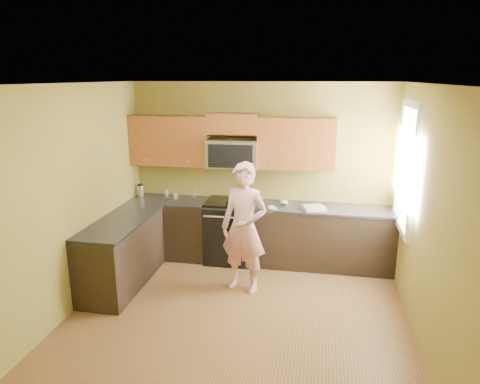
% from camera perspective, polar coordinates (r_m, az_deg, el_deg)
% --- Properties ---
extents(floor, '(4.00, 4.00, 0.00)m').
position_cam_1_polar(floor, '(5.37, -0.42, -16.18)').
color(floor, brown).
rests_on(floor, ground).
extents(ceiling, '(4.00, 4.00, 0.00)m').
position_cam_1_polar(ceiling, '(4.60, -0.49, 13.97)').
color(ceiling, white).
rests_on(ceiling, ground).
extents(wall_back, '(4.00, 0.00, 4.00)m').
position_cam_1_polar(wall_back, '(6.73, 2.75, 2.66)').
color(wall_back, olive).
rests_on(wall_back, ground).
extents(wall_front, '(4.00, 0.00, 4.00)m').
position_cam_1_polar(wall_front, '(3.02, -7.79, -13.37)').
color(wall_front, olive).
rests_on(wall_front, ground).
extents(wall_left, '(0.00, 4.00, 4.00)m').
position_cam_1_polar(wall_left, '(5.54, -21.22, -1.04)').
color(wall_left, olive).
rests_on(wall_left, ground).
extents(wall_right, '(0.00, 4.00, 4.00)m').
position_cam_1_polar(wall_right, '(4.87, 23.37, -3.36)').
color(wall_right, olive).
rests_on(wall_right, ground).
extents(cabinet_back_run, '(4.00, 0.60, 0.88)m').
position_cam_1_polar(cabinet_back_run, '(6.70, 2.31, -5.50)').
color(cabinet_back_run, black).
rests_on(cabinet_back_run, floor).
extents(cabinet_left_run, '(0.60, 1.60, 0.88)m').
position_cam_1_polar(cabinet_left_run, '(6.19, -15.15, -7.82)').
color(cabinet_left_run, black).
rests_on(cabinet_left_run, floor).
extents(countertop_back, '(4.00, 0.62, 0.04)m').
position_cam_1_polar(countertop_back, '(6.54, 2.34, -1.76)').
color(countertop_back, black).
rests_on(countertop_back, cabinet_back_run).
extents(countertop_left, '(0.62, 1.60, 0.04)m').
position_cam_1_polar(countertop_left, '(6.02, -15.36, -3.79)').
color(countertop_left, black).
rests_on(countertop_left, cabinet_left_run).
extents(stove, '(0.76, 0.65, 0.95)m').
position_cam_1_polar(stove, '(6.73, -1.10, -5.09)').
color(stove, black).
rests_on(stove, floor).
extents(microwave, '(0.76, 0.40, 0.42)m').
position_cam_1_polar(microwave, '(6.58, -0.93, 3.29)').
color(microwave, silver).
rests_on(microwave, wall_back).
extents(upper_cab_left, '(1.22, 0.33, 0.75)m').
position_cam_1_polar(upper_cab_left, '(6.87, -9.01, 3.60)').
color(upper_cab_left, brown).
rests_on(upper_cab_left, wall_back).
extents(upper_cab_right, '(1.12, 0.33, 0.75)m').
position_cam_1_polar(upper_cab_right, '(6.50, 7.30, 3.02)').
color(upper_cab_right, brown).
rests_on(upper_cab_right, wall_back).
extents(upper_cab_over_mw, '(0.76, 0.33, 0.30)m').
position_cam_1_polar(upper_cab_over_mw, '(6.52, -0.89, 8.96)').
color(upper_cab_over_mw, brown).
rests_on(upper_cab_over_mw, wall_back).
extents(window, '(0.06, 1.06, 1.66)m').
position_cam_1_polar(window, '(5.93, 21.02, 2.98)').
color(window, white).
rests_on(window, wall_right).
extents(woman, '(0.72, 0.56, 1.73)m').
position_cam_1_polar(woman, '(5.69, 0.53, -4.72)').
color(woman, '#F1787C').
rests_on(woman, floor).
extents(frying_pan, '(0.33, 0.48, 0.06)m').
position_cam_1_polar(frying_pan, '(6.47, -0.70, -1.48)').
color(frying_pan, black).
rests_on(frying_pan, stove).
extents(butter_tub, '(0.17, 0.17, 0.10)m').
position_cam_1_polar(butter_tub, '(6.40, 1.19, -1.94)').
color(butter_tub, '#FEF242').
rests_on(butter_tub, countertop_back).
extents(toast_slice, '(0.14, 0.14, 0.01)m').
position_cam_1_polar(toast_slice, '(6.30, 4.30, -2.19)').
color(toast_slice, '#B27F47').
rests_on(toast_slice, countertop_back).
extents(napkin_a, '(0.13, 0.13, 0.06)m').
position_cam_1_polar(napkin_a, '(6.28, 4.11, -2.04)').
color(napkin_a, silver).
rests_on(napkin_a, countertop_back).
extents(napkin_b, '(0.13, 0.14, 0.07)m').
position_cam_1_polar(napkin_b, '(6.54, 5.81, -1.35)').
color(napkin_b, silver).
rests_on(napkin_b, countertop_back).
extents(dish_towel, '(0.37, 0.33, 0.05)m').
position_cam_1_polar(dish_towel, '(6.35, 9.65, -2.07)').
color(dish_towel, white).
rests_on(dish_towel, countertop_back).
extents(travel_mug, '(0.12, 0.12, 0.20)m').
position_cam_1_polar(travel_mug, '(7.14, -12.82, -0.54)').
color(travel_mug, silver).
rests_on(travel_mug, countertop_back).
extents(glass_a, '(0.08, 0.08, 0.12)m').
position_cam_1_polar(glass_a, '(6.97, -9.58, -0.24)').
color(glass_a, silver).
rests_on(glass_a, countertop_back).
extents(glass_b, '(0.08, 0.08, 0.12)m').
position_cam_1_polar(glass_b, '(6.92, -5.94, -0.20)').
color(glass_b, silver).
rests_on(glass_b, countertop_back).
extents(glass_c, '(0.08, 0.08, 0.12)m').
position_cam_1_polar(glass_c, '(6.82, -8.38, -0.53)').
color(glass_c, silver).
rests_on(glass_c, countertop_back).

